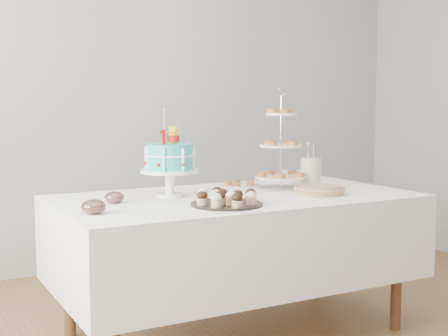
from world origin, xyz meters
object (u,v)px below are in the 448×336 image
cupcake_tray (227,197)px  pie (320,190)px  birthday_cake (170,172)px  pastry_plate (240,184)px  tiered_stand (281,146)px  jam_bowl_a (93,207)px  table (236,237)px  plate_stack (293,176)px  jam_bowl_b (114,197)px  utensil_pitcher (311,171)px

cupcake_tray → pie: bearing=8.1°
birthday_cake → pie: 0.82m
birthday_cake → pastry_plate: (0.52, 0.15, -0.11)m
tiered_stand → jam_bowl_a: (-1.21, -0.31, -0.21)m
table → jam_bowl_a: 0.90m
birthday_cake → pastry_plate: 0.55m
birthday_cake → tiered_stand: (0.71, 0.01, 0.11)m
cupcake_tray → birthday_cake: bearing=108.7°
plate_stack → jam_bowl_b: (-1.27, -0.28, -0.00)m
jam_bowl_b → table: bearing=-5.8°
cupcake_tray → jam_bowl_a: size_ratio=3.13×
table → plate_stack: plate_stack is taller
jam_bowl_a → jam_bowl_b: size_ratio=1.12×
cupcake_tray → plate_stack: cupcake_tray is taller
plate_stack → pastry_plate: (-0.43, -0.07, -0.02)m
plate_stack → pastry_plate: 0.43m
pie → jam_bowl_b: bearing=167.5°
pastry_plate → utensil_pitcher: 0.42m
jam_bowl_a → birthday_cake: bearing=30.9°
birthday_cake → jam_bowl_a: size_ratio=4.26×
pastry_plate → jam_bowl_a: bearing=-156.1°
tiered_stand → plate_stack: bearing=42.3°
pastry_plate → pie: bearing=-61.8°
tiered_stand → jam_bowl_a: tiered_stand is taller
table → cupcake_tray: (-0.20, -0.26, 0.27)m
pie → tiered_stand: (-0.05, 0.31, 0.22)m
table → cupcake_tray: size_ratio=5.43×
table → pastry_plate: 0.41m
utensil_pitcher → table: bearing=179.9°
tiered_stand → plate_stack: 0.39m
cupcake_tray → plate_stack: (0.81, 0.61, -0.01)m
tiered_stand → utensil_pitcher: tiered_stand is taller
cupcake_tray → table: bearing=52.5°
table → birthday_cake: birthday_cake is taller
cupcake_tray → jam_bowl_a: 0.64m
cupcake_tray → pastry_plate: (0.39, 0.54, -0.02)m
jam_bowl_a → cupcake_tray: bearing=-7.5°
table → pastry_plate: pastry_plate is taller
utensil_pitcher → jam_bowl_b: bearing=172.9°
jam_bowl_b → plate_stack: bearing=12.5°
table → birthday_cake: bearing=159.7°
pie → plate_stack: plate_stack is taller
cupcake_tray → utensil_pitcher: (0.74, 0.33, 0.06)m
cupcake_tray → jam_bowl_a: (-0.64, 0.08, -0.01)m
jam_bowl_b → birthday_cake: bearing=9.9°
plate_stack → pastry_plate: plate_stack is taller
plate_stack → pastry_plate: bearing=-170.3°
tiered_stand → jam_bowl_a: bearing=-165.6°
tiered_stand → jam_bowl_a: size_ratio=5.19×
plate_stack → birthday_cake: bearing=-166.6°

